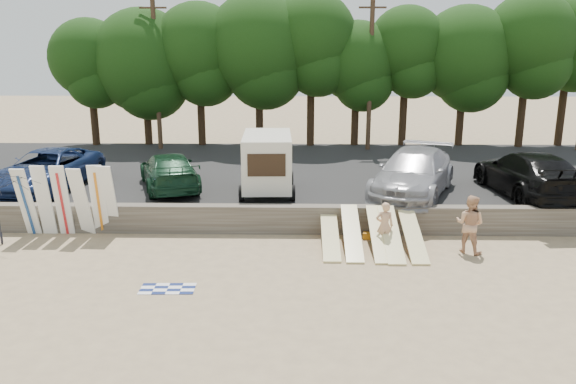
% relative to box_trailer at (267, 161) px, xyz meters
% --- Properties ---
extents(ground, '(120.00, 120.00, 0.00)m').
position_rel_box_trailer_xyz_m(ground, '(3.22, -5.90, -2.03)').
color(ground, tan).
rests_on(ground, ground).
extents(seawall, '(44.00, 0.50, 1.00)m').
position_rel_box_trailer_xyz_m(seawall, '(3.22, -2.90, -1.53)').
color(seawall, '#6B6356').
rests_on(seawall, ground).
extents(parking_lot, '(44.00, 14.50, 0.70)m').
position_rel_box_trailer_xyz_m(parking_lot, '(3.22, 4.60, -1.68)').
color(parking_lot, '#282828').
rests_on(parking_lot, ground).
extents(treeline, '(32.43, 6.32, 8.87)m').
position_rel_box_trailer_xyz_m(treeline, '(2.26, 11.55, 4.24)').
color(treeline, '#382616').
rests_on(treeline, parking_lot).
extents(utility_poles, '(25.80, 0.26, 9.00)m').
position_rel_box_trailer_xyz_m(utility_poles, '(5.22, 10.10, 3.39)').
color(utility_poles, '#473321').
rests_on(utility_poles, parking_lot).
extents(box_trailer, '(2.27, 3.83, 2.38)m').
position_rel_box_trailer_xyz_m(box_trailer, '(0.00, 0.00, 0.00)').
color(box_trailer, beige).
rests_on(box_trailer, parking_lot).
extents(car_0, '(3.33, 6.07, 1.61)m').
position_rel_box_trailer_xyz_m(car_0, '(-9.16, 0.56, -0.53)').
color(car_0, navy).
rests_on(car_0, parking_lot).
extents(car_1, '(3.70, 5.54, 1.49)m').
position_rel_box_trailer_xyz_m(car_1, '(-4.11, 0.63, -0.59)').
color(car_1, '#133520').
rests_on(car_1, parking_lot).
extents(car_2, '(4.72, 6.66, 1.79)m').
position_rel_box_trailer_xyz_m(car_2, '(5.79, -0.23, -0.44)').
color(car_2, '#9D9CA1').
rests_on(car_2, parking_lot).
extents(car_3, '(2.98, 6.27, 1.76)m').
position_rel_box_trailer_xyz_m(car_3, '(10.31, -0.18, -0.45)').
color(car_3, black).
rests_on(car_3, parking_lot).
extents(surfboard_upright_0, '(0.51, 0.81, 2.51)m').
position_rel_box_trailer_xyz_m(surfboard_upright_0, '(-8.13, -3.53, -0.78)').
color(surfboard_upright_0, white).
rests_on(surfboard_upright_0, ground).
extents(surfboard_upright_1, '(0.51, 0.57, 2.56)m').
position_rel_box_trailer_xyz_m(surfboard_upright_1, '(-7.56, -3.40, -0.75)').
color(surfboard_upright_1, white).
rests_on(surfboard_upright_1, ground).
extents(surfboard_upright_2, '(0.53, 0.58, 2.56)m').
position_rel_box_trailer_xyz_m(surfboard_upright_2, '(-6.93, -3.40, -0.75)').
color(surfboard_upright_2, white).
rests_on(surfboard_upright_2, ground).
extents(surfboard_upright_3, '(0.58, 0.84, 2.51)m').
position_rel_box_trailer_xyz_m(surfboard_upright_3, '(-6.24, -3.47, -0.78)').
color(surfboard_upright_3, white).
rests_on(surfboard_upright_3, ground).
extents(surfboard_upright_4, '(0.55, 0.59, 2.57)m').
position_rel_box_trailer_xyz_m(surfboard_upright_4, '(-5.69, -3.30, -0.75)').
color(surfboard_upright_4, white).
rests_on(surfboard_upright_4, ground).
extents(surfboard_upright_5, '(0.51, 0.69, 2.54)m').
position_rel_box_trailer_xyz_m(surfboard_upright_5, '(-5.34, -3.27, -0.76)').
color(surfboard_upright_5, white).
rests_on(surfboard_upright_5, ground).
extents(surfboard_low_0, '(0.56, 2.92, 0.81)m').
position_rel_box_trailer_xyz_m(surfboard_low_0, '(2.31, -4.37, -1.63)').
color(surfboard_low_0, beige).
rests_on(surfboard_low_0, ground).
extents(surfboard_low_1, '(0.56, 2.84, 1.10)m').
position_rel_box_trailer_xyz_m(surfboard_low_1, '(3.01, -4.46, -1.48)').
color(surfboard_low_1, beige).
rests_on(surfboard_low_1, ground).
extents(surfboard_low_2, '(0.56, 2.85, 1.08)m').
position_rel_box_trailer_xyz_m(surfboard_low_2, '(3.88, -4.51, -1.49)').
color(surfboard_low_2, beige).
rests_on(surfboard_low_2, ground).
extents(surfboard_low_3, '(0.56, 2.84, 1.11)m').
position_rel_box_trailer_xyz_m(surfboard_low_3, '(4.27, -4.59, -1.48)').
color(surfboard_low_3, beige).
rests_on(surfboard_low_3, ground).
extents(surfboard_low_4, '(0.56, 2.89, 0.95)m').
position_rel_box_trailer_xyz_m(surfboard_low_4, '(4.99, -4.53, -1.56)').
color(surfboard_low_4, beige).
rests_on(surfboard_low_4, ground).
extents(beachgoer_a, '(0.59, 0.39, 1.58)m').
position_rel_box_trailer_xyz_m(beachgoer_a, '(4.06, -4.49, -1.24)').
color(beachgoer_a, tan).
rests_on(beachgoer_a, ground).
extents(beachgoer_b, '(1.17, 1.12, 1.90)m').
position_rel_box_trailer_xyz_m(beachgoer_b, '(6.74, -4.74, -1.09)').
color(beachgoer_b, tan).
rests_on(beachgoer_b, ground).
extents(cooler, '(0.40, 0.33, 0.32)m').
position_rel_box_trailer_xyz_m(cooler, '(4.15, -3.99, -1.87)').
color(cooler, '#217C2E').
rests_on(cooler, ground).
extents(gear_bag, '(0.34, 0.30, 0.22)m').
position_rel_box_trailer_xyz_m(gear_bag, '(3.64, -3.52, -1.92)').
color(gear_bag, orange).
rests_on(gear_bag, ground).
extents(beach_towel, '(1.54, 1.54, 0.00)m').
position_rel_box_trailer_xyz_m(beach_towel, '(-2.32, -7.79, -2.03)').
color(beach_towel, white).
rests_on(beach_towel, ground).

